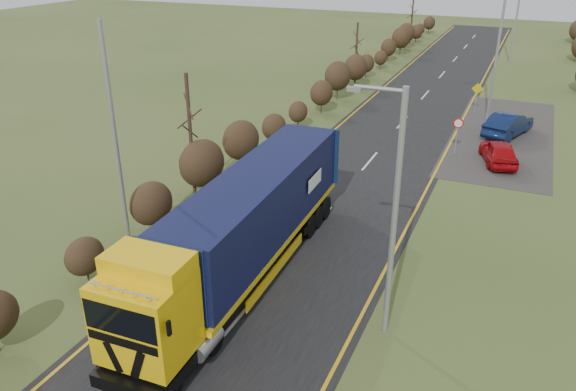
% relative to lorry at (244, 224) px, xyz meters
% --- Properties ---
extents(ground, '(160.00, 160.00, 0.00)m').
position_rel_lorry_xyz_m(ground, '(0.91, 1.37, -2.22)').
color(ground, '#3E4E21').
rests_on(ground, ground).
extents(road, '(8.00, 120.00, 0.02)m').
position_rel_lorry_xyz_m(road, '(0.91, 11.37, -2.21)').
color(road, black).
rests_on(road, ground).
extents(layby, '(6.00, 18.00, 0.02)m').
position_rel_lorry_xyz_m(layby, '(7.41, 21.37, -2.21)').
color(layby, '#322F2C').
rests_on(layby, ground).
extents(lane_markings, '(7.52, 116.00, 0.01)m').
position_rel_lorry_xyz_m(lane_markings, '(0.91, 11.06, -2.19)').
color(lane_markings, gold).
rests_on(lane_markings, road).
extents(hedgerow, '(2.24, 102.04, 6.05)m').
position_rel_lorry_xyz_m(hedgerow, '(-5.09, 9.26, -0.61)').
color(hedgerow, black).
rests_on(hedgerow, ground).
extents(lorry, '(2.75, 14.12, 3.92)m').
position_rel_lorry_xyz_m(lorry, '(0.00, 0.00, 0.00)').
color(lorry, black).
rests_on(lorry, ground).
extents(car_red_hatchback, '(2.59, 4.15, 1.32)m').
position_rel_lorry_xyz_m(car_red_hatchback, '(7.52, 15.97, -1.56)').
color(car_red_hatchback, '#AA080E').
rests_on(car_red_hatchback, ground).
extents(car_blue_sedan, '(2.96, 4.77, 1.48)m').
position_rel_lorry_xyz_m(car_blue_sedan, '(7.65, 21.31, -1.48)').
color(car_blue_sedan, '#0A163A').
rests_on(car_blue_sedan, ground).
extents(streetlight_near, '(1.70, 0.18, 7.94)m').
position_rel_lorry_xyz_m(streetlight_near, '(5.42, -0.99, 2.12)').
color(streetlight_near, gray).
rests_on(streetlight_near, ground).
extents(streetlight_mid, '(1.87, 0.18, 8.79)m').
position_rel_lorry_xyz_m(streetlight_mid, '(6.03, 24.64, 2.61)').
color(streetlight_mid, gray).
rests_on(streetlight_mid, ground).
extents(streetlight_far, '(1.81, 0.18, 8.47)m').
position_rel_lorry_xyz_m(streetlight_far, '(6.10, 45.47, 2.43)').
color(streetlight_far, gray).
rests_on(streetlight_far, ground).
extents(left_pole, '(0.16, 0.16, 8.98)m').
position_rel_lorry_xyz_m(left_pole, '(-5.32, 0.01, 2.27)').
color(left_pole, gray).
rests_on(left_pole, ground).
extents(speed_sign, '(0.59, 0.10, 2.15)m').
position_rel_lorry_xyz_m(speed_sign, '(5.11, 16.57, -0.74)').
color(speed_sign, gray).
rests_on(speed_sign, ground).
extents(warning_board, '(0.81, 0.11, 2.11)m').
position_rel_lorry_xyz_m(warning_board, '(5.11, 26.04, -0.92)').
color(warning_board, gray).
rests_on(warning_board, ground).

